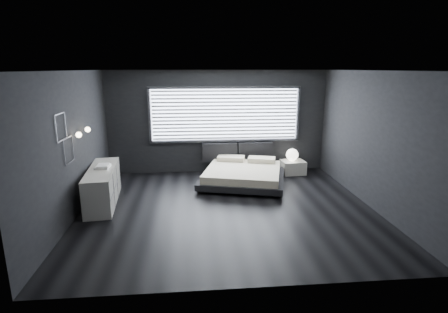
{
  "coord_description": "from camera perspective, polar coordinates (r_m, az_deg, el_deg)",
  "views": [
    {
      "loc": [
        -0.7,
        -6.78,
        2.84
      ],
      "look_at": [
        0.0,
        0.85,
        0.9
      ],
      "focal_mm": 28.0,
      "sensor_mm": 36.0,
      "label": 1
    }
  ],
  "objects": [
    {
      "name": "window",
      "position": [
        9.6,
        0.18,
        6.85
      ],
      "size": [
        4.14,
        0.09,
        1.52
      ],
      "color": "white",
      "rests_on": "ground"
    },
    {
      "name": "book_stack",
      "position": [
        7.91,
        -19.16,
        -1.52
      ],
      "size": [
        0.28,
        0.37,
        0.07
      ],
      "color": "white",
      "rests_on": "dresser"
    },
    {
      "name": "dresser",
      "position": [
        7.98,
        -19.15,
        -4.54
      ],
      "size": [
        0.73,
        1.97,
        0.77
      ],
      "color": "silver",
      "rests_on": "ground"
    },
    {
      "name": "bed",
      "position": [
        8.85,
        3.14,
        -2.87
      ],
      "size": [
        2.45,
        2.39,
        0.52
      ],
      "color": "black",
      "rests_on": "ground"
    },
    {
      "name": "sconce_near",
      "position": [
        7.28,
        -22.65,
        3.29
      ],
      "size": [
        0.18,
        0.11,
        0.11
      ],
      "color": "silver",
      "rests_on": "ground"
    },
    {
      "name": "room",
      "position": [
        6.97,
        0.64,
        2.27
      ],
      "size": [
        6.04,
        6.0,
        2.8
      ],
      "color": "black",
      "rests_on": "ground"
    },
    {
      "name": "wall_art_upper",
      "position": [
        6.71,
        -25.08,
        4.37
      ],
      "size": [
        0.01,
        0.48,
        0.48
      ],
      "color": "#47474C",
      "rests_on": "ground"
    },
    {
      "name": "nightstand",
      "position": [
        9.85,
        11.14,
        -1.71
      ],
      "size": [
        0.66,
        0.57,
        0.36
      ],
      "primitive_type": "cube",
      "rotation": [
        0.0,
        0.0,
        0.07
      ],
      "color": "silver",
      "rests_on": "ground"
    },
    {
      "name": "sconce_far",
      "position": [
        7.84,
        -21.39,
        4.13
      ],
      "size": [
        0.18,
        0.11,
        0.11
      ],
      "color": "silver",
      "rests_on": "ground"
    },
    {
      "name": "wall_art_lower",
      "position": [
        7.02,
        -24.02,
        0.95
      ],
      "size": [
        0.01,
        0.48,
        0.48
      ],
      "color": "#47474C",
      "rests_on": "ground"
    },
    {
      "name": "orb_lamp",
      "position": [
        9.78,
        11.07,
        0.29
      ],
      "size": [
        0.33,
        0.33,
        0.33
      ],
      "primitive_type": "sphere",
      "color": "white",
      "rests_on": "nightstand"
    },
    {
      "name": "headboard",
      "position": [
        9.77,
        2.22,
        0.77
      ],
      "size": [
        1.96,
        0.16,
        0.52
      ],
      "color": "black",
      "rests_on": "ground"
    }
  ]
}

